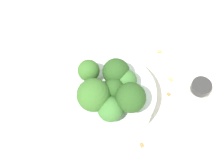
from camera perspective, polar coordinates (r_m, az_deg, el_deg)
name	(u,v)px	position (r m, az deg, el deg)	size (l,w,h in m)	color
ground_plane	(112,103)	(0.63, 0.00, -3.49)	(3.00, 3.00, 0.00)	silver
bowl	(112,98)	(0.60, 0.00, -2.53)	(0.17, 0.17, 0.05)	silver
broccoli_floret_0	(94,95)	(0.54, -3.37, -2.06)	(0.06, 0.06, 0.07)	#7A9E5B
broccoli_floret_1	(111,109)	(0.54, -0.28, -4.64)	(0.05, 0.05, 0.05)	#7A9E5B
broccoli_floret_2	(116,72)	(0.56, 0.74, 2.19)	(0.05, 0.05, 0.06)	#7A9E5B
broccoli_floret_3	(126,82)	(0.56, 2.62, 0.36)	(0.04, 0.04, 0.05)	#7A9E5B
broccoli_floret_4	(89,71)	(0.56, -4.28, 2.38)	(0.04, 0.04, 0.05)	#7A9E5B
broccoli_floret_5	(112,90)	(0.55, 0.07, -1.09)	(0.04, 0.04, 0.05)	#84AD66
broccoli_floret_6	(131,98)	(0.53, 3.41, -2.59)	(0.05, 0.05, 0.07)	#8EB770
pepper_shaker	(198,93)	(0.62, 15.40, -1.53)	(0.04, 0.04, 0.07)	#B2B7BC
almond_crumb_0	(160,51)	(0.69, 8.72, 6.00)	(0.01, 0.01, 0.01)	tan
almond_crumb_1	(142,145)	(0.60, 5.46, -10.99)	(0.01, 0.01, 0.01)	olive
almond_crumb_2	(172,80)	(0.65, 10.87, 0.64)	(0.01, 0.01, 0.01)	tan
almond_crumb_3	(169,94)	(0.64, 10.34, -1.79)	(0.01, 0.01, 0.01)	olive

